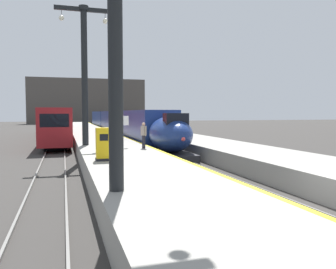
{
  "coord_description": "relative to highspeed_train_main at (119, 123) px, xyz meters",
  "views": [
    {
      "loc": [
        -7.39,
        -10.04,
        3.39
      ],
      "look_at": [
        -0.15,
        14.16,
        1.8
      ],
      "focal_mm": 37.36,
      "sensor_mm": 36.0,
      "label": 1
    }
  ],
  "objects": [
    {
      "name": "ground_plane",
      "position": [
        0.0,
        -38.51,
        -1.96
      ],
      "size": [
        260.0,
        260.0,
        0.0
      ],
      "primitive_type": "plane",
      "color": "#33302D"
    },
    {
      "name": "platform_left",
      "position": [
        -4.05,
        -13.76,
        -1.44
      ],
      "size": [
        4.8,
        110.0,
        1.05
      ],
      "primitive_type": "cube",
      "color": "gray",
      "rests_on": "ground"
    },
    {
      "name": "platform_right",
      "position": [
        4.05,
        -13.76,
        -1.44
      ],
      "size": [
        4.8,
        110.0,
        1.05
      ],
      "primitive_type": "cube",
      "color": "gray",
      "rests_on": "ground"
    },
    {
      "name": "platform_left_safety_stripe",
      "position": [
        -1.77,
        -13.76,
        -0.91
      ],
      "size": [
        0.2,
        107.8,
        0.01
      ],
      "primitive_type": "cube",
      "color": "yellow",
      "rests_on": "platform_left"
    },
    {
      "name": "rail_main_left",
      "position": [
        -0.75,
        -11.01,
        -1.9
      ],
      "size": [
        0.08,
        110.0,
        0.12
      ],
      "primitive_type": "cube",
      "color": "slate",
      "rests_on": "ground"
    },
    {
      "name": "rail_main_right",
      "position": [
        0.75,
        -11.01,
        -1.9
      ],
      "size": [
        0.08,
        110.0,
        0.12
      ],
      "primitive_type": "cube",
      "color": "slate",
      "rests_on": "ground"
    },
    {
      "name": "rail_secondary_left",
      "position": [
        -8.85,
        -11.01,
        -1.9
      ],
      "size": [
        0.08,
        110.0,
        0.12
      ],
      "primitive_type": "cube",
      "color": "slate",
      "rests_on": "ground"
    },
    {
      "name": "rail_secondary_right",
      "position": [
        -7.35,
        -11.01,
        -1.9
      ],
      "size": [
        0.08,
        110.0,
        0.12
      ],
      "primitive_type": "cube",
      "color": "slate",
      "rests_on": "ground"
    },
    {
      "name": "highspeed_train_main",
      "position": [
        0.0,
        0.0,
        0.0
      ],
      "size": [
        2.92,
        56.01,
        3.6
      ],
      "color": "navy",
      "rests_on": "ground"
    },
    {
      "name": "regional_train_adjacent",
      "position": [
        -8.1,
        -0.73,
        0.17
      ],
      "size": [
        2.85,
        36.6,
        3.8
      ],
      "color": "maroon",
      "rests_on": "ground"
    },
    {
      "name": "station_column_near",
      "position": [
        -5.9,
        -38.18,
        4.63
      ],
      "size": [
        4.0,
        0.68,
        9.21
      ],
      "color": "black",
      "rests_on": "platform_left"
    },
    {
      "name": "station_column_mid",
      "position": [
        -5.9,
        -22.83,
        4.96
      ],
      "size": [
        4.0,
        0.68,
        9.84
      ],
      "color": "black",
      "rests_on": "platform_left"
    },
    {
      "name": "passenger_near_edge",
      "position": [
        -3.04,
        -19.21,
        0.08
      ],
      "size": [
        0.44,
        0.42,
        1.69
      ],
      "color": "#23232D",
      "rests_on": "platform_left"
    },
    {
      "name": "passenger_mid_platform",
      "position": [
        -2.39,
        -26.28,
        0.08
      ],
      "size": [
        0.33,
        0.54,
        1.69
      ],
      "color": "#23232D",
      "rests_on": "platform_left"
    },
    {
      "name": "rolling_suitcase",
      "position": [
        -3.67,
        -19.71,
        -0.61
      ],
      "size": [
        0.4,
        0.22,
        0.98
      ],
      "color": "black",
      "rests_on": "platform_left"
    },
    {
      "name": "ticket_machine_yellow",
      "position": [
        -5.55,
        -31.4,
        -0.17
      ],
      "size": [
        0.76,
        0.62,
        1.6
      ],
      "color": "yellow",
      "rests_on": "platform_left"
    },
    {
      "name": "departure_info_board",
      "position": [
        -3.62,
        -25.12,
        0.59
      ],
      "size": [
        0.9,
        0.1,
        2.12
      ],
      "color": "maroon",
      "rests_on": "platform_left"
    },
    {
      "name": "terminus_back_wall",
      "position": [
        0.0,
        63.49,
        5.04
      ],
      "size": [
        36.0,
        2.0,
        14.0
      ],
      "primitive_type": "cube",
      "color": "#4C4742",
      "rests_on": "ground"
    }
  ]
}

